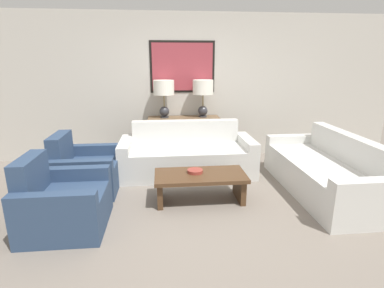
{
  "coord_description": "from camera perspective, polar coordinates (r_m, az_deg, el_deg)",
  "views": [
    {
      "loc": [
        -0.4,
        -3.29,
        1.82
      ],
      "look_at": [
        0.03,
        0.85,
        0.65
      ],
      "focal_mm": 28.0,
      "sensor_mm": 36.0,
      "label": 1
    }
  ],
  "objects": [
    {
      "name": "ground_plane",
      "position": [
        3.78,
        0.95,
        -13.08
      ],
      "size": [
        20.0,
        20.0,
        0.0
      ],
      "primitive_type": "plane",
      "color": "slate"
    },
    {
      "name": "back_wall",
      "position": [
        5.7,
        -1.83,
        10.76
      ],
      "size": [
        8.3,
        0.12,
        2.65
      ],
      "color": "beige",
      "rests_on": "ground_plane"
    },
    {
      "name": "console_table",
      "position": [
        5.59,
        -1.55,
        1.02
      ],
      "size": [
        1.3,
        0.39,
        0.81
      ],
      "color": "brown",
      "rests_on": "ground_plane"
    },
    {
      "name": "table_lamp_left",
      "position": [
        5.42,
        -5.38,
        9.96
      ],
      "size": [
        0.37,
        0.37,
        0.67
      ],
      "color": "#333338",
      "rests_on": "console_table"
    },
    {
      "name": "table_lamp_right",
      "position": [
        5.47,
        2.11,
        10.07
      ],
      "size": [
        0.37,
        0.37,
        0.67
      ],
      "color": "#333338",
      "rests_on": "console_table"
    },
    {
      "name": "couch_by_back_wall",
      "position": [
        4.95,
        -0.93,
        -2.36
      ],
      "size": [
        2.16,
        0.89,
        0.83
      ],
      "color": "silver",
      "rests_on": "ground_plane"
    },
    {
      "name": "couch_by_side",
      "position": [
        4.64,
        23.87,
        -4.99
      ],
      "size": [
        0.89,
        2.16,
        0.83
      ],
      "color": "silver",
      "rests_on": "ground_plane"
    },
    {
      "name": "coffee_table",
      "position": [
        3.98,
        1.59,
        -7.01
      ],
      "size": [
        1.2,
        0.58,
        0.38
      ],
      "color": "#4C331E",
      "rests_on": "ground_plane"
    },
    {
      "name": "decorative_bowl",
      "position": [
        3.98,
        0.59,
        -5.19
      ],
      "size": [
        0.21,
        0.21,
        0.04
      ],
      "color": "#93382D",
      "rests_on": "coffee_table"
    },
    {
      "name": "armchair_near_back_wall",
      "position": [
        4.56,
        -19.76,
        -4.95
      ],
      "size": [
        0.85,
        0.89,
        0.84
      ],
      "color": "navy",
      "rests_on": "ground_plane"
    },
    {
      "name": "armchair_near_camera",
      "position": [
        3.67,
        -23.41,
        -10.42
      ],
      "size": [
        0.85,
        0.89,
        0.84
      ],
      "color": "navy",
      "rests_on": "ground_plane"
    }
  ]
}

